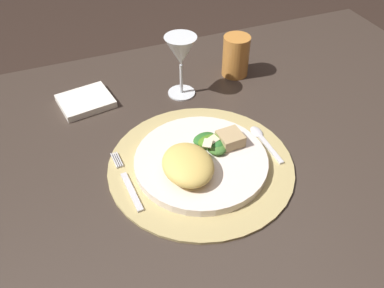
# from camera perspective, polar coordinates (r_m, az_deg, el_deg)

# --- Properties ---
(dining_table) EXTENTS (1.40, 0.90, 0.73)m
(dining_table) POSITION_cam_1_polar(r_m,az_deg,el_deg) (1.03, 3.39, -5.39)
(dining_table) COLOR #3A2F28
(dining_table) RESTS_ON ground
(placemat) EXTENTS (0.38, 0.38, 0.01)m
(placemat) POSITION_cam_1_polar(r_m,az_deg,el_deg) (0.85, 1.24, -2.96)
(placemat) COLOR tan
(placemat) RESTS_ON dining_table
(dinner_plate) EXTENTS (0.27, 0.27, 0.02)m
(dinner_plate) POSITION_cam_1_polar(r_m,az_deg,el_deg) (0.84, 1.26, -2.39)
(dinner_plate) COLOR silver
(dinner_plate) RESTS_ON placemat
(pasta_serving) EXTENTS (0.10, 0.13, 0.04)m
(pasta_serving) POSITION_cam_1_polar(r_m,az_deg,el_deg) (0.79, -0.57, -2.89)
(pasta_serving) COLOR #E2BF5E
(pasta_serving) RESTS_ON dinner_plate
(salad_greens) EXTENTS (0.07, 0.09, 0.03)m
(salad_greens) POSITION_cam_1_polar(r_m,az_deg,el_deg) (0.85, 2.77, 0.18)
(salad_greens) COLOR #3F742D
(salad_greens) RESTS_ON dinner_plate
(bread_piece) EXTENTS (0.05, 0.05, 0.03)m
(bread_piece) POSITION_cam_1_polar(r_m,az_deg,el_deg) (0.86, 5.28, 0.72)
(bread_piece) COLOR tan
(bread_piece) RESTS_ON dinner_plate
(fork) EXTENTS (0.02, 0.17, 0.00)m
(fork) POSITION_cam_1_polar(r_m,az_deg,el_deg) (0.82, -8.97, -5.37)
(fork) COLOR silver
(fork) RESTS_ON placemat
(spoon) EXTENTS (0.02, 0.13, 0.01)m
(spoon) POSITION_cam_1_polar(r_m,az_deg,el_deg) (0.91, 9.68, 0.81)
(spoon) COLOR silver
(spoon) RESTS_ON placemat
(napkin) EXTENTS (0.14, 0.12, 0.02)m
(napkin) POSITION_cam_1_polar(r_m,az_deg,el_deg) (1.04, -14.60, 5.81)
(napkin) COLOR white
(napkin) RESTS_ON dining_table
(wine_glass) EXTENTS (0.08, 0.08, 0.16)m
(wine_glass) POSITION_cam_1_polar(r_m,az_deg,el_deg) (0.99, -1.58, 12.51)
(wine_glass) COLOR silver
(wine_glass) RESTS_ON dining_table
(amber_tumbler) EXTENTS (0.07, 0.07, 0.11)m
(amber_tumbler) POSITION_cam_1_polar(r_m,az_deg,el_deg) (1.11, 6.13, 12.12)
(amber_tumbler) COLOR #CD8339
(amber_tumbler) RESTS_ON dining_table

